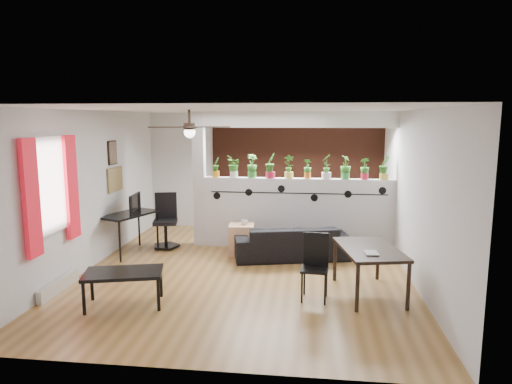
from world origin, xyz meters
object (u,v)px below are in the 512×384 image
object	(u,v)px
cube_shelf	(242,239)
potted_plant_7	(346,167)
potted_plant_3	(270,165)
office_chair	(166,224)
sofa	(291,242)
coffee_table	(124,275)
cup	(244,222)
dining_table	(369,253)
potted_plant_0	(216,166)
folding_chair	(315,260)
computer_desk	(129,217)
potted_plant_9	(384,167)
potted_plant_8	(365,168)
ceiling_fan	(190,129)
potted_plant_5	(308,168)
potted_plant_6	(327,165)
potted_plant_4	(289,166)
potted_plant_1	(234,166)
potted_plant_2	(252,165)

from	to	relation	value
cube_shelf	potted_plant_7	bearing A→B (deg)	11.67
potted_plant_3	office_chair	world-z (taller)	potted_plant_3
sofa	coffee_table	bearing A→B (deg)	35.39
cup	dining_table	distance (m)	2.64
potted_plant_7	cube_shelf	bearing A→B (deg)	-163.20
sofa	cup	distance (m)	0.93
potted_plant_0	cup	distance (m)	1.28
office_chair	cube_shelf	bearing A→B (deg)	-10.71
potted_plant_3	coffee_table	distance (m)	3.68
sofa	folding_chair	bearing A→B (deg)	89.44
office_chair	computer_desk	bearing A→B (deg)	-138.17
computer_desk	folding_chair	bearing A→B (deg)	-27.08
cube_shelf	potted_plant_0	bearing A→B (deg)	130.57
potted_plant_9	coffee_table	bearing A→B (deg)	-141.11
potted_plant_0	potted_plant_8	xyz separation A→B (m)	(2.81, -0.00, 0.01)
ceiling_fan	potted_plant_8	bearing A→B (deg)	32.47
potted_plant_5	coffee_table	world-z (taller)	potted_plant_5
potted_plant_3	sofa	bearing A→B (deg)	-56.18
cube_shelf	office_chair	distance (m)	1.56
potted_plant_6	dining_table	size ratio (longest dim) A/B	0.35
potted_plant_4	sofa	world-z (taller)	potted_plant_4
potted_plant_7	potted_plant_8	xyz separation A→B (m)	(0.35, -0.00, -0.02)
potted_plant_6	dining_table	distance (m)	2.53
potted_plant_1	sofa	xyz separation A→B (m)	(1.14, -0.66, -1.29)
potted_plant_0	coffee_table	world-z (taller)	potted_plant_0
potted_plant_8	coffee_table	world-z (taller)	potted_plant_8
potted_plant_2	potted_plant_6	size ratio (longest dim) A/B	0.93
potted_plant_3	potted_plant_2	bearing A→B (deg)	-180.00
potted_plant_0	potted_plant_8	distance (m)	2.81
computer_desk	cube_shelf	bearing A→B (deg)	5.18
potted_plant_7	office_chair	bearing A→B (deg)	-175.31
potted_plant_3	potted_plant_0	bearing A→B (deg)	180.00
potted_plant_0	computer_desk	distance (m)	1.87
potted_plant_9	cup	bearing A→B (deg)	-167.37
cube_shelf	coffee_table	bearing A→B (deg)	-120.99
ceiling_fan	sofa	xyz separation A→B (m)	(1.52, 1.14, -2.03)
potted_plant_1	office_chair	xyz separation A→B (m)	(-1.29, -0.28, -1.12)
computer_desk	dining_table	distance (m)	4.39
potted_plant_0	potted_plant_3	distance (m)	1.05
potted_plant_6	potted_plant_4	bearing A→B (deg)	180.00
potted_plant_6	potted_plant_9	bearing A→B (deg)	0.00
folding_chair	coffee_table	distance (m)	2.59
potted_plant_0	potted_plant_2	xyz separation A→B (m)	(0.70, -0.00, 0.03)
potted_plant_5	ceiling_fan	bearing A→B (deg)	-134.61
potted_plant_1	potted_plant_3	world-z (taller)	potted_plant_3
sofa	cup	size ratio (longest dim) A/B	16.31
sofa	office_chair	world-z (taller)	office_chair
potted_plant_3	potted_plant_5	size ratio (longest dim) A/B	1.30
potted_plant_9	dining_table	size ratio (longest dim) A/B	0.33
potted_plant_0	cup	world-z (taller)	potted_plant_0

